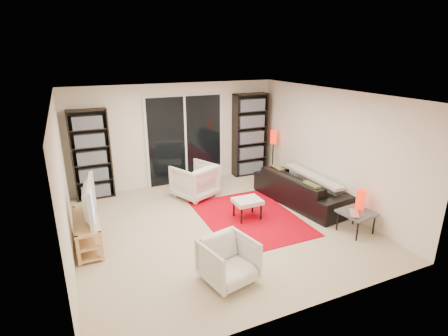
{
  "coord_description": "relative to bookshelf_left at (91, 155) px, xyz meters",
  "views": [
    {
      "loc": [
        -2.3,
        -5.37,
        3.08
      ],
      "look_at": [
        0.25,
        0.3,
        1.0
      ],
      "focal_mm": 28.0,
      "sensor_mm": 36.0,
      "label": 1
    }
  ],
  "objects": [
    {
      "name": "floor",
      "position": [
        1.95,
        -2.33,
        -0.98
      ],
      "size": [
        5.0,
        5.0,
        0.0
      ],
      "primitive_type": "plane",
      "color": "beige",
      "rests_on": "ground"
    },
    {
      "name": "wall_back",
      "position": [
        1.95,
        0.17,
        0.22
      ],
      "size": [
        5.0,
        0.02,
        2.4
      ],
      "primitive_type": "cube",
      "color": "white",
      "rests_on": "ground"
    },
    {
      "name": "wall_front",
      "position": [
        1.95,
        -4.83,
        0.22
      ],
      "size": [
        5.0,
        0.02,
        2.4
      ],
      "primitive_type": "cube",
      "color": "white",
      "rests_on": "ground"
    },
    {
      "name": "wall_left",
      "position": [
        -0.55,
        -2.33,
        0.22
      ],
      "size": [
        0.02,
        5.0,
        2.4
      ],
      "primitive_type": "cube",
      "color": "white",
      "rests_on": "ground"
    },
    {
      "name": "wall_right",
      "position": [
        4.45,
        -2.33,
        0.22
      ],
      "size": [
        0.02,
        5.0,
        2.4
      ],
      "primitive_type": "cube",
      "color": "white",
      "rests_on": "ground"
    },
    {
      "name": "ceiling",
      "position": [
        1.95,
        -2.33,
        1.42
      ],
      "size": [
        5.0,
        5.0,
        0.02
      ],
      "primitive_type": "cube",
      "color": "white",
      "rests_on": "wall_back"
    },
    {
      "name": "sliding_door",
      "position": [
        2.15,
        0.13,
        0.07
      ],
      "size": [
        1.92,
        0.08,
        2.16
      ],
      "color": "white",
      "rests_on": "ground"
    },
    {
      "name": "bookshelf_left",
      "position": [
        0.0,
        0.0,
        0.0
      ],
      "size": [
        0.8,
        0.3,
        1.95
      ],
      "color": "black",
      "rests_on": "ground"
    },
    {
      "name": "bookshelf_right",
      "position": [
        3.85,
        -0.0,
        0.07
      ],
      "size": [
        0.9,
        0.3,
        2.1
      ],
      "color": "black",
      "rests_on": "ground"
    },
    {
      "name": "tv_stand",
      "position": [
        -0.31,
        -2.11,
        -0.71
      ],
      "size": [
        0.38,
        1.2,
        0.5
      ],
      "color": "#D5B576",
      "rests_on": "floor"
    },
    {
      "name": "tv",
      "position": [
        -0.29,
        -2.11,
        -0.16
      ],
      "size": [
        0.26,
        1.1,
        0.63
      ],
      "primitive_type": "imported",
      "rotation": [
        0.0,
        0.0,
        1.46
      ],
      "color": "black",
      "rests_on": "tv_stand"
    },
    {
      "name": "rug",
      "position": [
        2.63,
        -2.3,
        -0.97
      ],
      "size": [
        1.75,
        2.36,
        0.01
      ],
      "primitive_type": "cube",
      "rotation": [
        0.0,
        0.0,
        -0.01
      ],
      "color": "#C40011",
      "rests_on": "floor"
    },
    {
      "name": "sofa",
      "position": [
        3.97,
        -2.1,
        -0.65
      ],
      "size": [
        1.15,
        2.31,
        0.65
      ],
      "primitive_type": "imported",
      "rotation": [
        0.0,
        0.0,
        1.7
      ],
      "color": "black",
      "rests_on": "floor"
    },
    {
      "name": "armchair_back",
      "position": [
        2.01,
        -0.87,
        -0.6
      ],
      "size": [
        1.08,
        1.09,
        0.76
      ],
      "primitive_type": "imported",
      "rotation": [
        0.0,
        0.0,
        3.57
      ],
      "color": "silver",
      "rests_on": "floor"
    },
    {
      "name": "armchair_front",
      "position": [
        1.43,
        -3.91,
        -0.66
      ],
      "size": [
        0.81,
        0.82,
        0.63
      ],
      "primitive_type": "imported",
      "rotation": [
        0.0,
        0.0,
        0.21
      ],
      "color": "silver",
      "rests_on": "floor"
    },
    {
      "name": "ottoman",
      "position": [
        2.57,
        -2.3,
        -0.63
      ],
      "size": [
        0.52,
        0.43,
        0.4
      ],
      "color": "silver",
      "rests_on": "floor"
    },
    {
      "name": "side_table",
      "position": [
        4.07,
        -3.57,
        -0.61
      ],
      "size": [
        0.6,
        0.6,
        0.4
      ],
      "color": "#4C4D52",
      "rests_on": "floor"
    },
    {
      "name": "laptop",
      "position": [
        4.0,
        -3.66,
        -0.56
      ],
      "size": [
        0.4,
        0.43,
        0.03
      ],
      "primitive_type": "imported",
      "rotation": [
        0.0,
        0.0,
        0.93
      ],
      "color": "silver",
      "rests_on": "side_table"
    },
    {
      "name": "table_lamp",
      "position": [
        4.22,
        -3.49,
        -0.39
      ],
      "size": [
        0.16,
        0.16,
        0.36
      ],
      "primitive_type": "cylinder",
      "color": "red",
      "rests_on": "side_table"
    },
    {
      "name": "floor_lamp",
      "position": [
        4.25,
        -0.49,
        -0.05
      ],
      "size": [
        0.19,
        0.19,
        1.23
      ],
      "color": "black",
      "rests_on": "floor"
    }
  ]
}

